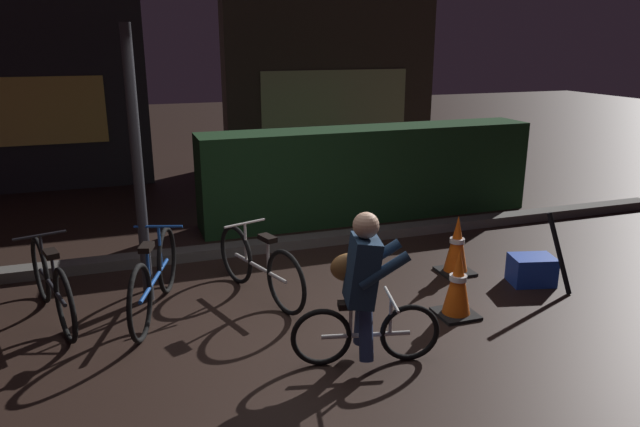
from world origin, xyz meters
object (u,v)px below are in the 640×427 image
(street_post, at_px, (138,170))
(closed_umbrella, at_px, (559,253))
(parked_bike_center_right, at_px, (260,266))
(blue_crate, at_px, (532,270))
(parked_bike_center_left, at_px, (155,278))
(traffic_cone_far, at_px, (457,245))
(parked_bike_left_mid, at_px, (52,285))
(traffic_cone_near, at_px, (458,284))
(cyclist, at_px, (363,288))

(street_post, relative_size, closed_umbrella, 3.08)
(parked_bike_center_right, distance_m, blue_crate, 2.84)
(parked_bike_center_left, bearing_deg, blue_crate, -80.89)
(traffic_cone_far, xyz_separation_m, blue_crate, (0.59, -0.52, -0.17))
(parked_bike_center_right, relative_size, traffic_cone_far, 2.28)
(blue_crate, distance_m, closed_umbrella, 0.38)
(traffic_cone_far, xyz_separation_m, closed_umbrella, (0.70, -0.77, 0.09))
(parked_bike_center_right, bearing_deg, traffic_cone_far, -110.22)
(parked_bike_center_right, height_order, closed_umbrella, closed_umbrella)
(parked_bike_left_mid, height_order, traffic_cone_far, parked_bike_left_mid)
(closed_umbrella, bearing_deg, parked_bike_left_mid, 44.03)
(street_post, height_order, traffic_cone_near, street_post)
(parked_bike_left_mid, xyz_separation_m, traffic_cone_near, (3.51, -1.12, -0.02))
(parked_bike_center_left, distance_m, blue_crate, 3.82)
(traffic_cone_near, bearing_deg, traffic_cone_far, 58.87)
(parked_bike_center_left, bearing_deg, traffic_cone_far, -73.22)
(street_post, bearing_deg, parked_bike_center_right, -16.19)
(traffic_cone_near, bearing_deg, parked_bike_center_left, 159.90)
(street_post, xyz_separation_m, parked_bike_center_left, (0.05, -0.34, -0.96))
(parked_bike_center_left, relative_size, parked_bike_center_right, 1.08)
(street_post, distance_m, parked_bike_left_mid, 1.29)
(parked_bike_left_mid, xyz_separation_m, parked_bike_center_left, (0.89, -0.16, 0.01))
(parked_bike_center_left, bearing_deg, cyclist, -116.39)
(traffic_cone_near, bearing_deg, blue_crate, 19.21)
(parked_bike_center_left, xyz_separation_m, traffic_cone_far, (3.18, -0.04, -0.04))
(street_post, height_order, parked_bike_center_left, street_post)
(cyclist, relative_size, closed_umbrella, 1.47)
(street_post, relative_size, traffic_cone_far, 3.99)
(traffic_cone_near, bearing_deg, cyclist, -158.00)
(parked_bike_left_mid, relative_size, cyclist, 1.27)
(traffic_cone_far, xyz_separation_m, cyclist, (-1.70, -1.38, 0.31))
(parked_bike_left_mid, relative_size, parked_bike_center_right, 1.06)
(parked_bike_left_mid, relative_size, traffic_cone_far, 2.41)
(traffic_cone_far, distance_m, blue_crate, 0.81)
(parked_bike_center_left, height_order, parked_bike_center_right, parked_bike_center_left)
(parked_bike_center_right, xyz_separation_m, traffic_cone_near, (1.63, -0.99, -0.01))
(street_post, height_order, blue_crate, street_post)
(street_post, bearing_deg, closed_umbrella, -16.30)
(parked_bike_center_right, height_order, traffic_cone_near, parked_bike_center_right)
(cyclist, bearing_deg, parked_bike_center_left, 148.90)
(parked_bike_left_mid, xyz_separation_m, cyclist, (2.37, -1.59, 0.29))
(street_post, bearing_deg, traffic_cone_near, -25.88)
(parked_bike_left_mid, distance_m, parked_bike_center_right, 1.89)
(blue_crate, height_order, cyclist, cyclist)
(parked_bike_center_left, bearing_deg, parked_bike_left_mid, 97.30)
(parked_bike_left_mid, relative_size, blue_crate, 3.59)
(street_post, distance_m, closed_umbrella, 4.19)
(parked_bike_left_mid, bearing_deg, traffic_cone_far, -109.25)
(street_post, relative_size, cyclist, 2.10)
(parked_bike_center_right, distance_m, cyclist, 1.56)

